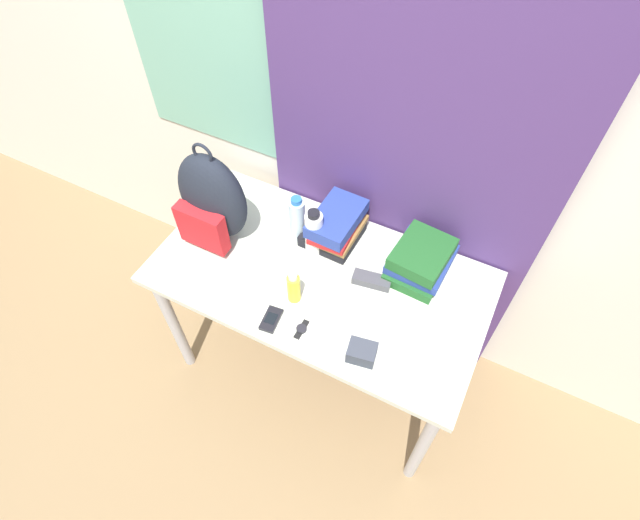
# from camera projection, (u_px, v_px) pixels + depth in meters

# --- Properties ---
(ground_plane) EXTENTS (12.00, 12.00, 0.00)m
(ground_plane) POSITION_uv_depth(u_px,v_px,m) (287.00, 422.00, 2.41)
(ground_plane) COLOR #8C704C
(wall_back) EXTENTS (6.00, 0.06, 2.50)m
(wall_back) POSITION_uv_depth(u_px,v_px,m) (373.00, 115.00, 1.84)
(wall_back) COLOR silver
(wall_back) RESTS_ON ground_plane
(curtain_blue) EXTENTS (1.13, 0.04, 2.50)m
(curtain_blue) POSITION_uv_depth(u_px,v_px,m) (411.00, 137.00, 1.77)
(curtain_blue) COLOR #4C336B
(curtain_blue) RESTS_ON ground_plane
(desk) EXTENTS (1.32, 0.71, 0.78)m
(desk) POSITION_uv_depth(u_px,v_px,m) (320.00, 289.00, 2.06)
(desk) COLOR beige
(desk) RESTS_ON ground_plane
(backpack) EXTENTS (0.30, 0.21, 0.47)m
(backpack) POSITION_uv_depth(u_px,v_px,m) (212.00, 200.00, 1.95)
(backpack) COLOR #1E232D
(backpack) RESTS_ON desk
(book_stack_left) EXTENTS (0.22, 0.27, 0.16)m
(book_stack_left) POSITION_uv_depth(u_px,v_px,m) (335.00, 226.00, 2.03)
(book_stack_left) COLOR black
(book_stack_left) RESTS_ON desk
(book_stack_center) EXTENTS (0.23, 0.29, 0.14)m
(book_stack_center) POSITION_uv_depth(u_px,v_px,m) (421.00, 259.00, 1.95)
(book_stack_center) COLOR #1E5623
(book_stack_center) RESTS_ON desk
(water_bottle) EXTENTS (0.07, 0.07, 0.22)m
(water_bottle) POSITION_uv_depth(u_px,v_px,m) (297.00, 219.00, 2.02)
(water_bottle) COLOR silver
(water_bottle) RESTS_ON desk
(sports_bottle) EXTENTS (0.07, 0.07, 0.22)m
(sports_bottle) POSITION_uv_depth(u_px,v_px,m) (314.00, 233.00, 1.98)
(sports_bottle) COLOR white
(sports_bottle) RESTS_ON desk
(sunscreen_bottle) EXTENTS (0.05, 0.05, 0.15)m
(sunscreen_bottle) POSITION_uv_depth(u_px,v_px,m) (294.00, 288.00, 1.86)
(sunscreen_bottle) COLOR yellow
(sunscreen_bottle) RESTS_ON desk
(cell_phone) EXTENTS (0.07, 0.11, 0.02)m
(cell_phone) POSITION_uv_depth(u_px,v_px,m) (271.00, 319.00, 1.85)
(cell_phone) COLOR black
(cell_phone) RESTS_ON desk
(sunglasses_case) EXTENTS (0.16, 0.08, 0.04)m
(sunglasses_case) POSITION_uv_depth(u_px,v_px,m) (372.00, 280.00, 1.94)
(sunglasses_case) COLOR #47474C
(sunglasses_case) RESTS_ON desk
(camera_pouch) EXTENTS (0.11, 0.10, 0.06)m
(camera_pouch) POSITION_uv_depth(u_px,v_px,m) (362.00, 352.00, 1.74)
(camera_pouch) COLOR #383D47
(camera_pouch) RESTS_ON desk
(wristwatch) EXTENTS (0.04, 0.08, 0.01)m
(wristwatch) POSITION_uv_depth(u_px,v_px,m) (301.00, 329.00, 1.83)
(wristwatch) COLOR black
(wristwatch) RESTS_ON desk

